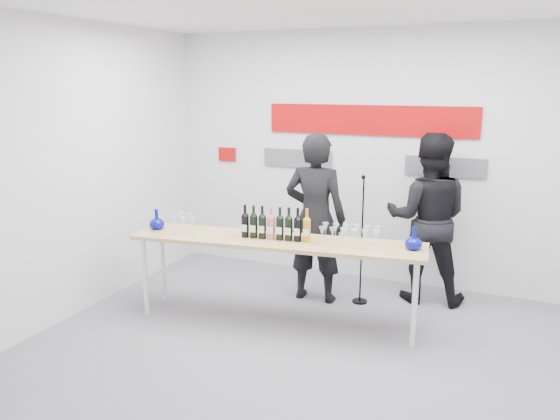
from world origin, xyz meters
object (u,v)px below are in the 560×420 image
at_px(presenter_right, 427,218).
at_px(mic_stand, 361,265).
at_px(tasting_table, 276,246).
at_px(presenter_left, 315,218).

relative_size(presenter_right, mic_stand, 1.30).
height_order(tasting_table, mic_stand, mic_stand).
xyz_separation_m(tasting_table, presenter_right, (1.27, 1.21, 0.13)).
distance_m(presenter_left, presenter_right, 1.22).
distance_m(tasting_table, presenter_right, 1.76).
bearing_deg(mic_stand, tasting_table, -135.52).
height_order(tasting_table, presenter_right, presenter_right).
bearing_deg(presenter_left, mic_stand, -172.40).
bearing_deg(presenter_left, tasting_table, 75.81).
bearing_deg(mic_stand, presenter_left, -176.87).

